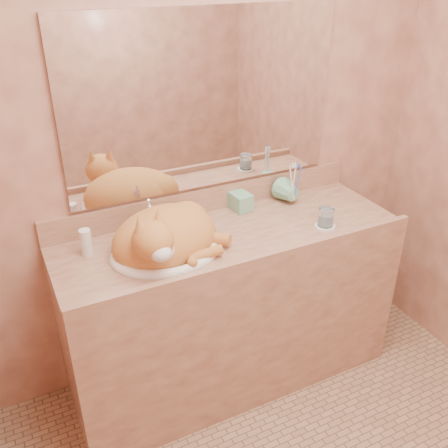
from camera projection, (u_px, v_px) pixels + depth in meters
name	position (u px, v px, depth m)	size (l,w,h in m)	color
wall_back	(205.00, 132.00, 2.29)	(2.40, 0.02, 2.50)	#8F5341
vanity_counter	(231.00, 308.00, 2.47)	(1.60, 0.55, 0.85)	brown
mirror	(205.00, 102.00, 2.22)	(1.30, 0.02, 0.80)	white
sink_basin	(165.00, 238.00, 2.09)	(0.46, 0.39, 0.15)	white
faucet	(151.00, 219.00, 2.23)	(0.04, 0.11, 0.16)	white
cat	(165.00, 235.00, 2.09)	(0.48, 0.39, 0.26)	#B46529
soap_dispenser	(247.00, 196.00, 2.40)	(0.09, 0.09, 0.19)	#73B892
toothbrush_cup	(294.00, 196.00, 2.49)	(0.12, 0.12, 0.11)	#73B892
toothbrushes	(295.00, 181.00, 2.46)	(0.04, 0.04, 0.23)	silver
saucer	(325.00, 226.00, 2.32)	(0.10, 0.10, 0.01)	white
water_glass	(326.00, 217.00, 2.30)	(0.07, 0.07, 0.08)	silver
lotion_bottle	(86.00, 242.00, 2.09)	(0.05, 0.05, 0.12)	silver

